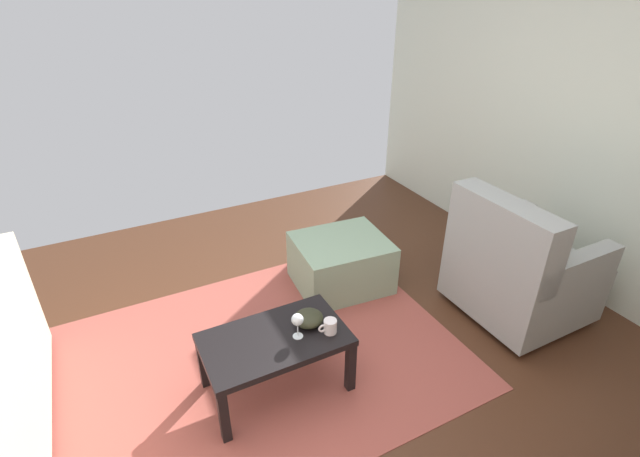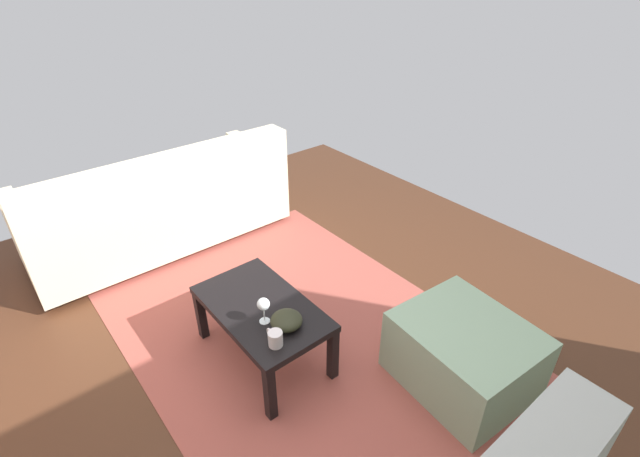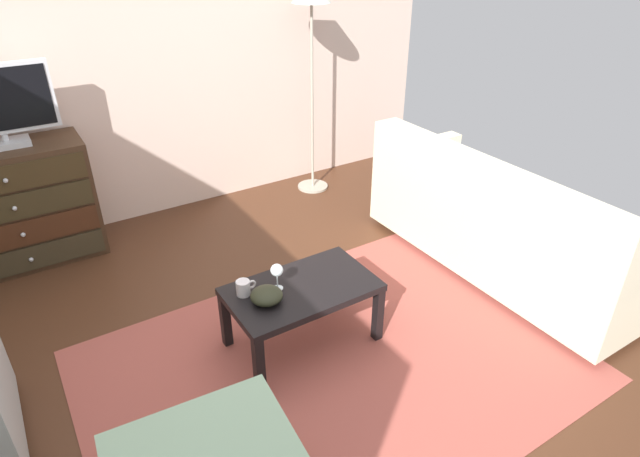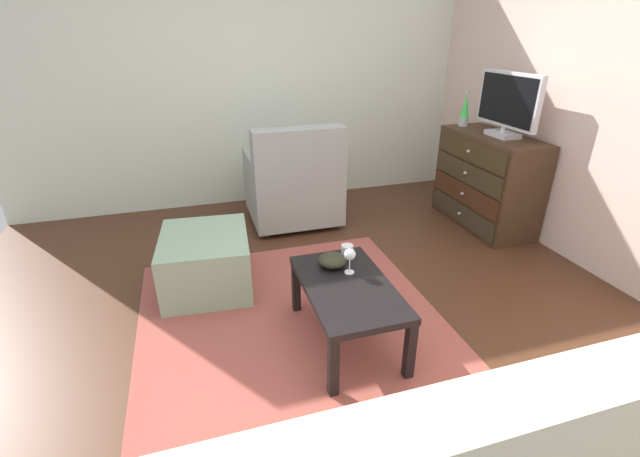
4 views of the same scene
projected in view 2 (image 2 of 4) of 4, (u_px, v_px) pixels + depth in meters
name	position (u px, v px, depth m)	size (l,w,h in m)	color
ground_plane	(291.00, 367.00, 2.75)	(5.30, 4.91, 0.05)	#482918
area_rug	(297.00, 330.00, 2.98)	(2.60, 1.90, 0.01)	#9C493F
coffee_table	(262.00, 313.00, 2.63)	(0.83, 0.48, 0.39)	black
wine_glass	(263.00, 305.00, 2.43)	(0.07, 0.07, 0.16)	silver
mug	(275.00, 338.00, 2.32)	(0.11, 0.08, 0.08)	silver
bowl_decorative	(286.00, 320.00, 2.44)	(0.17, 0.17, 0.08)	#272919
couch_large	(161.00, 207.00, 3.70)	(0.85, 2.03, 0.86)	#332319
ottoman	(463.00, 355.00, 2.54)	(0.70, 0.60, 0.40)	#85A384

